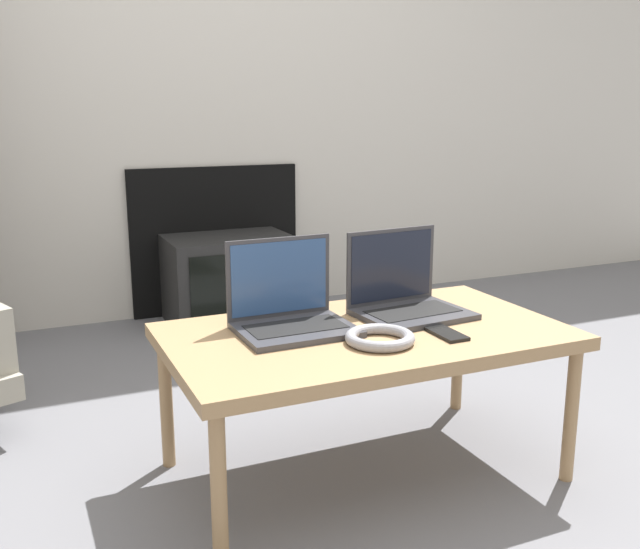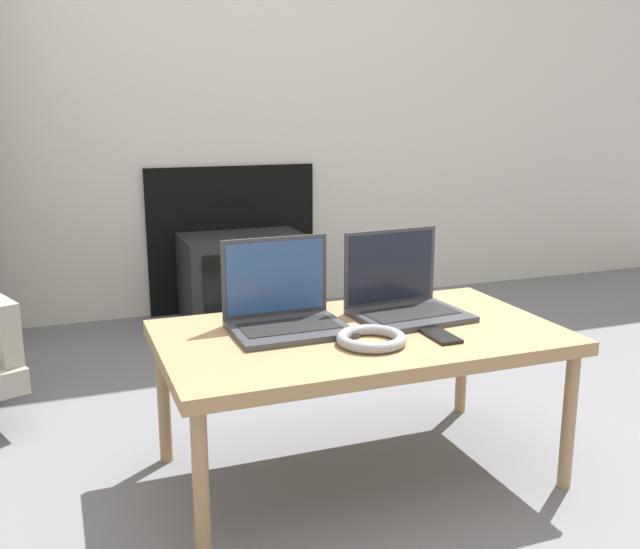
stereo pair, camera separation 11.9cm
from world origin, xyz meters
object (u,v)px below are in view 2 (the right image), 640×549
laptop_left (284,309)px  headphones (371,339)px  phone (439,335)px  laptop_right (403,297)px  tv (244,278)px

laptop_left → headphones: (0.16, -0.21, -0.04)m
phone → laptop_left: bearing=148.4°
laptop_right → phone: (-0.01, -0.22, -0.05)m
laptop_left → headphones: laptop_left is taller
headphones → phone: (0.19, -0.01, -0.01)m
phone → tv: bearing=92.7°
tv → phone: bearing=-87.3°
headphones → tv: 1.69m
tv → headphones: bearing=-93.7°
laptop_right → phone: 0.22m
phone → headphones: bearing=177.7°
laptop_left → laptop_right: size_ratio=0.95×
laptop_right → headphones: (-0.19, -0.21, -0.04)m
laptop_left → headphones: bearing=-53.0°
phone → tv: 1.69m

